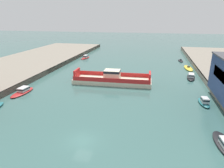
% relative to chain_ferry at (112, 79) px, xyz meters
% --- Properties ---
extents(ground_plane, '(400.00, 400.00, 0.00)m').
position_rel_chain_ferry_xyz_m(ground_plane, '(1.39, -26.33, -1.09)').
color(ground_plane, '#3D6660').
extents(chain_ferry, '(20.66, 6.67, 3.56)m').
position_rel_chain_ferry_xyz_m(chain_ferry, '(0.00, 0.00, 0.00)').
color(chain_ferry, beige).
rests_on(chain_ferry, ground).
extents(moored_boat_near_right, '(2.83, 7.17, 1.30)m').
position_rel_chain_ferry_xyz_m(moored_boat_near_right, '(-18.63, -11.58, -0.60)').
color(moored_boat_near_right, red).
rests_on(moored_boat_near_right, ground).
extents(moored_boat_mid_left, '(2.17, 5.21, 1.52)m').
position_rel_chain_ferry_xyz_m(moored_boat_mid_left, '(20.98, -9.26, -0.52)').
color(moored_boat_mid_left, '#237075').
rests_on(moored_boat_mid_left, ground).
extents(moored_boat_mid_right, '(3.10, 7.67, 1.48)m').
position_rel_chain_ferry_xyz_m(moored_boat_mid_right, '(21.12, 8.96, -0.54)').
color(moored_boat_mid_right, black).
rests_on(moored_boat_mid_right, ground).
extents(moored_boat_far_left, '(2.88, 8.43, 1.00)m').
position_rel_chain_ferry_xyz_m(moored_boat_far_left, '(21.95, 20.39, -0.83)').
color(moored_boat_far_left, yellow).
rests_on(moored_boat_far_left, ground).
extents(moored_boat_upstream_a, '(2.74, 6.75, 1.33)m').
position_rel_chain_ferry_xyz_m(moored_boat_upstream_a, '(-18.08, 29.77, -0.58)').
color(moored_boat_upstream_a, red).
rests_on(moored_boat_upstream_a, ground).
extents(moored_boat_upstream_b, '(2.05, 5.41, 0.91)m').
position_rel_chain_ferry_xyz_m(moored_boat_upstream_b, '(20.67, 32.23, -0.87)').
color(moored_boat_upstream_b, black).
rests_on(moored_boat_upstream_b, ground).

